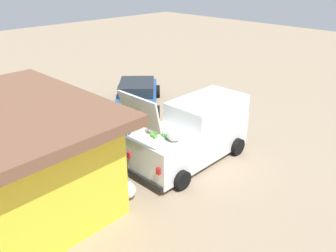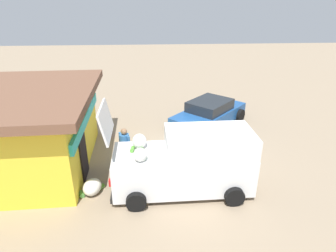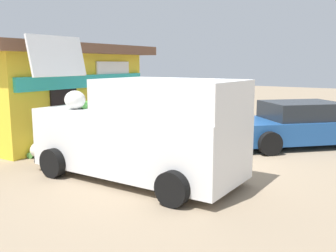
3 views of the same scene
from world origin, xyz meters
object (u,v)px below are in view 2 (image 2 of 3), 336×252
vendor_standing (125,146)px  parked_sedan (209,113)px  storefront_bar (31,129)px  paint_bucket (108,133)px  delivery_van (187,162)px  customer_bending (131,162)px  unloaded_banana_pile (92,187)px

vendor_standing → parked_sedan: bearing=-45.1°
storefront_bar → paint_bucket: storefront_bar is taller
delivery_van → parked_sedan: size_ratio=1.07×
delivery_van → parked_sedan: bearing=-18.8°
customer_bending → paint_bucket: 4.08m
vendor_standing → unloaded_banana_pile: size_ratio=1.98×
parked_sedan → customer_bending: bearing=143.1°
customer_bending → paint_bucket: customer_bending is taller
storefront_bar → unloaded_banana_pile: bearing=-128.5°
paint_bucket → customer_bending: bearing=-161.4°
delivery_van → customer_bending: bearing=78.4°
parked_sedan → unloaded_banana_pile: size_ratio=5.15×
storefront_bar → unloaded_banana_pile: (-1.87, -2.35, -1.28)m
delivery_van → unloaded_banana_pile: size_ratio=5.54×
storefront_bar → vendor_standing: size_ratio=3.72×
vendor_standing → customer_bending: vendor_standing is taller
parked_sedan → unloaded_banana_pile: parked_sedan is taller
delivery_van → unloaded_banana_pile: 3.18m
storefront_bar → customer_bending: size_ratio=4.16×
storefront_bar → customer_bending: storefront_bar is taller
customer_bending → delivery_van: bearing=-101.6°
vendor_standing → customer_bending: 0.98m
parked_sedan → paint_bucket: size_ratio=13.58×
vendor_standing → paint_bucket: vendor_standing is taller
vendor_standing → paint_bucket: 3.15m
vendor_standing → paint_bucket: (2.87, 1.02, -0.80)m
delivery_van → customer_bending: size_ratio=3.14×
unloaded_banana_pile → delivery_van: bearing=-89.2°
storefront_bar → paint_bucket: bearing=-44.7°
parked_sedan → vendor_standing: (-3.83, 3.84, 0.36)m
delivery_van → unloaded_banana_pile: bearing=90.8°
unloaded_banana_pile → customer_bending: bearing=-71.6°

